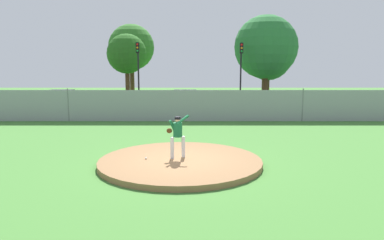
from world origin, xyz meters
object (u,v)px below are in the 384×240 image
object	(u,v)px
parked_car_red	(59,102)
traffic_light_far	(242,64)
baseball	(147,158)
parked_car_silver	(233,102)
traffic_light_near	(139,63)
traffic_cone_orange	(307,109)
parked_car_champagne	(185,102)
pitcher_youth	(178,133)
parked_car_burgundy	(135,103)

from	to	relation	value
parked_car_red	traffic_light_far	distance (m)	15.12
baseball	parked_car_silver	bearing A→B (deg)	71.98
traffic_light_near	traffic_light_far	world-z (taller)	traffic_light_near
parked_car_red	traffic_cone_orange	size ratio (longest dim) A/B	8.55
baseball	parked_car_champagne	distance (m)	14.45
baseball	parked_car_red	xyz separation A→B (m)	(-8.32, 14.06, 0.58)
pitcher_youth	traffic_cone_orange	world-z (taller)	pitcher_youth
parked_car_red	baseball	bearing A→B (deg)	-59.39
pitcher_youth	baseball	xyz separation A→B (m)	(-1.11, -0.20, -0.88)
baseball	traffic_light_far	bearing A→B (deg)	72.52
parked_car_burgundy	parked_car_champagne	bearing A→B (deg)	3.78
traffic_light_near	traffic_cone_orange	bearing A→B (deg)	-18.42
pitcher_youth	baseball	bearing A→B (deg)	-169.94
traffic_light_far	traffic_light_near	bearing A→B (deg)	177.02
baseball	parked_car_burgundy	size ratio (longest dim) A/B	0.02
traffic_light_near	parked_car_champagne	bearing A→B (deg)	-48.02
pitcher_youth	parked_car_silver	xyz separation A→B (m)	(3.55, 14.12, -0.35)
parked_car_burgundy	traffic_light_near	distance (m)	5.69
parked_car_champagne	traffic_light_far	world-z (taller)	traffic_light_far
parked_car_champagne	parked_car_silver	xyz separation A→B (m)	(3.59, -0.08, -0.03)
parked_car_silver	parked_car_red	xyz separation A→B (m)	(-12.97, -0.26, 0.04)
baseball	parked_car_silver	distance (m)	15.07
parked_car_champagne	parked_car_red	size ratio (longest dim) A/B	0.95
parked_car_champagne	traffic_light_near	world-z (taller)	traffic_light_near
traffic_light_far	parked_car_burgundy	bearing A→B (deg)	-152.88
traffic_cone_orange	traffic_light_far	xyz separation A→B (m)	(-4.47, 3.99, 3.42)
traffic_light_near	baseball	bearing A→B (deg)	-80.83
parked_car_burgundy	traffic_light_near	bearing A→B (deg)	94.16
traffic_cone_orange	baseball	bearing A→B (deg)	-125.34
traffic_light_far	parked_car_silver	bearing A→B (deg)	-105.63
parked_car_champagne	traffic_light_near	bearing A→B (deg)	131.98
parked_car_red	traffic_light_near	world-z (taller)	traffic_light_near
parked_car_burgundy	traffic_light_far	size ratio (longest dim) A/B	0.75
pitcher_youth	traffic_light_far	distance (m)	19.11
parked_car_red	traffic_light_near	bearing A→B (deg)	43.24
pitcher_youth	traffic_light_far	world-z (taller)	traffic_light_far
pitcher_youth	parked_car_red	bearing A→B (deg)	124.22
baseball	traffic_cone_orange	world-z (taller)	traffic_cone_orange
parked_car_burgundy	traffic_cone_orange	world-z (taller)	parked_car_burgundy
parked_car_red	traffic_cone_orange	distance (m)	18.64
parked_car_champagne	parked_car_burgundy	world-z (taller)	parked_car_champagne
baseball	parked_car_champagne	bearing A→B (deg)	85.77
parked_car_red	parked_car_burgundy	bearing A→B (deg)	0.97
parked_car_silver	traffic_cone_orange	size ratio (longest dim) A/B	8.00
parked_car_red	traffic_light_far	world-z (taller)	traffic_light_far
traffic_cone_orange	traffic_light_near	world-z (taller)	traffic_light_near
parked_car_champagne	traffic_light_far	distance (m)	6.94
pitcher_youth	parked_car_champagne	xyz separation A→B (m)	(-0.04, 14.20, -0.32)
traffic_light_near	traffic_light_far	size ratio (longest dim) A/B	1.01
pitcher_youth	traffic_light_far	xyz separation A→B (m)	(4.73, 18.33, 2.57)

